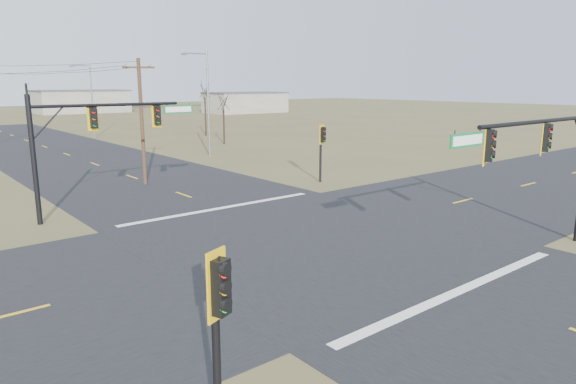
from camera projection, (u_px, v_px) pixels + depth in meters
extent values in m
plane|color=brown|center=(311.00, 239.00, 22.90)|extent=(320.00, 320.00, 0.00)
cube|color=black|center=(311.00, 239.00, 22.90)|extent=(160.00, 14.00, 0.02)
cube|color=black|center=(311.00, 239.00, 22.90)|extent=(14.00, 160.00, 0.02)
cube|color=silver|center=(460.00, 290.00, 17.21)|extent=(12.00, 0.40, 0.01)
cube|color=silver|center=(222.00, 208.00, 28.58)|extent=(12.00, 0.40, 0.01)
cylinder|color=black|center=(543.00, 121.00, 18.91)|extent=(8.66, 0.16, 0.16)
cube|color=#0E6430|center=(467.00, 140.00, 15.91)|extent=(1.80, 0.05, 0.45)
cylinder|color=black|center=(34.00, 161.00, 24.73)|extent=(0.25, 0.25, 6.34)
cylinder|color=black|center=(109.00, 105.00, 26.57)|extent=(7.69, 0.16, 0.16)
cube|color=#0E6430|center=(178.00, 109.00, 29.09)|extent=(1.80, 0.05, 0.45)
cylinder|color=black|center=(321.00, 155.00, 35.88)|extent=(0.17, 0.17, 3.88)
cylinder|color=black|center=(216.00, 351.00, 9.67)|extent=(0.16, 0.16, 3.76)
cylinder|color=#4D3221|center=(142.00, 123.00, 34.44)|extent=(0.24, 0.24, 8.45)
cube|color=#4D3221|center=(139.00, 67.00, 33.69)|extent=(1.99, 0.79, 0.12)
cylinder|color=gray|center=(208.00, 105.00, 48.06)|extent=(0.19, 0.19, 9.68)
cylinder|color=gray|center=(196.00, 53.00, 46.38)|extent=(2.32, 0.12, 0.12)
cube|color=gray|center=(184.00, 54.00, 45.68)|extent=(0.57, 0.34, 0.17)
cylinder|color=gray|center=(92.00, 101.00, 64.78)|extent=(0.18, 0.18, 9.16)
cylinder|color=gray|center=(80.00, 66.00, 63.19)|extent=(2.20, 0.11, 0.11)
cube|color=gray|center=(71.00, 66.00, 62.53)|extent=(0.52, 0.27, 0.16)
cylinder|color=black|center=(224.00, 127.00, 58.38)|extent=(0.20, 0.20, 3.82)
cylinder|color=black|center=(206.00, 117.00, 67.60)|extent=(0.22, 0.22, 4.98)
cube|color=#A29E90|center=(81.00, 102.00, 121.22)|extent=(20.00, 12.00, 5.00)
cube|color=#A29E90|center=(245.00, 103.00, 120.86)|extent=(18.00, 10.00, 4.50)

